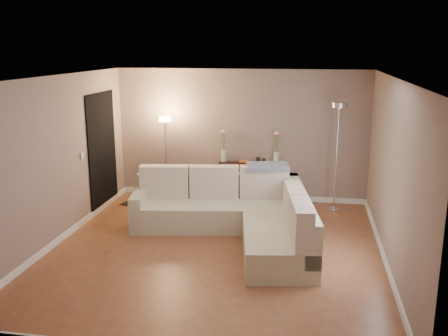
% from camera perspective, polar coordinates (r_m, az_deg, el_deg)
% --- Properties ---
extents(floor, '(5.00, 5.50, 0.01)m').
position_cam_1_polar(floor, '(7.70, -1.04, -9.43)').
color(floor, brown).
rests_on(floor, ground).
extents(ceiling, '(5.00, 5.50, 0.01)m').
position_cam_1_polar(ceiling, '(7.09, -1.13, 10.35)').
color(ceiling, white).
rests_on(ceiling, ground).
extents(wall_back, '(5.00, 0.02, 2.60)m').
position_cam_1_polar(wall_back, '(9.95, 1.95, 3.77)').
color(wall_back, gray).
rests_on(wall_back, ground).
extents(wall_front, '(5.00, 0.02, 2.60)m').
position_cam_1_polar(wall_front, '(4.73, -7.52, -7.80)').
color(wall_front, gray).
rests_on(wall_front, ground).
extents(wall_left, '(0.02, 5.50, 2.60)m').
position_cam_1_polar(wall_left, '(8.13, -18.72, 0.77)').
color(wall_left, gray).
rests_on(wall_left, ground).
extents(wall_right, '(0.02, 5.50, 2.60)m').
position_cam_1_polar(wall_right, '(7.25, 18.79, -0.76)').
color(wall_right, gray).
rests_on(wall_right, ground).
extents(baseboard_back, '(5.00, 0.03, 0.10)m').
position_cam_1_polar(baseboard_back, '(10.22, 1.87, -3.17)').
color(baseboard_back, white).
rests_on(baseboard_back, ground).
extents(baseboard_left, '(0.03, 5.50, 0.10)m').
position_cam_1_polar(baseboard_left, '(8.48, -17.92, -7.49)').
color(baseboard_left, white).
rests_on(baseboard_left, ground).
extents(baseboard_right, '(0.03, 5.50, 0.10)m').
position_cam_1_polar(baseboard_right, '(7.64, 17.87, -9.87)').
color(baseboard_right, white).
rests_on(baseboard_right, ground).
extents(doorway, '(0.02, 1.20, 2.20)m').
position_cam_1_polar(doorway, '(9.65, -13.72, 1.86)').
color(doorway, black).
rests_on(doorway, ground).
extents(switch_plate, '(0.02, 0.08, 0.12)m').
position_cam_1_polar(switch_plate, '(8.88, -15.92, 1.36)').
color(switch_plate, white).
rests_on(switch_plate, ground).
extents(sectional_sofa, '(3.23, 2.84, 1.00)m').
position_cam_1_polar(sectional_sofa, '(8.17, 1.68, -5.20)').
color(sectional_sofa, beige).
rests_on(sectional_sofa, floor).
extents(throw_blanket, '(0.79, 0.55, 0.10)m').
position_cam_1_polar(throw_blanket, '(8.70, 5.04, 0.19)').
color(throw_blanket, gray).
rests_on(throw_blanket, sectional_sofa).
extents(console_table, '(1.24, 0.35, 0.76)m').
position_cam_1_polar(console_table, '(10.00, 2.53, -1.28)').
color(console_table, black).
rests_on(console_table, floor).
extents(leaning_mirror, '(0.88, 0.05, 0.69)m').
position_cam_1_polar(leaning_mirror, '(10.00, 3.12, 2.82)').
color(leaning_mirror, black).
rests_on(leaning_mirror, console_table).
extents(table_decor, '(0.53, 0.12, 0.12)m').
position_cam_1_polar(table_decor, '(9.87, 2.93, 0.79)').
color(table_decor, '#C75023').
rests_on(table_decor, console_table).
extents(flower_vase_left, '(0.14, 0.12, 0.65)m').
position_cam_1_polar(flower_vase_left, '(9.94, -0.01, 2.33)').
color(flower_vase_left, silver).
rests_on(flower_vase_left, console_table).
extents(flower_vase_right, '(0.14, 0.12, 0.65)m').
position_cam_1_polar(flower_vase_right, '(9.80, 6.03, 2.10)').
color(flower_vase_right, silver).
rests_on(flower_vase_right, console_table).
extents(floor_lamp_lit, '(0.30, 0.30, 1.67)m').
position_cam_1_polar(floor_lamp_lit, '(9.91, -6.69, 2.93)').
color(floor_lamp_lit, silver).
rests_on(floor_lamp_lit, floor).
extents(floor_lamp_unlit, '(0.33, 0.33, 2.04)m').
position_cam_1_polar(floor_lamp_unlit, '(9.37, 12.87, 3.69)').
color(floor_lamp_unlit, silver).
rests_on(floor_lamp_unlit, floor).
extents(charcoal_rug, '(1.28, 1.10, 0.01)m').
position_cam_1_polar(charcoal_rug, '(9.99, -7.95, -3.96)').
color(charcoal_rug, black).
rests_on(charcoal_rug, floor).
extents(black_bag, '(0.36, 0.30, 0.20)m').
position_cam_1_polar(black_bag, '(9.96, -9.09, -2.90)').
color(black_bag, black).
rests_on(black_bag, charcoal_rug).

